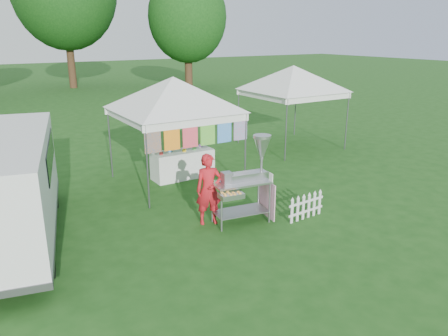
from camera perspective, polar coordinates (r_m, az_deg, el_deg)
ground at (r=9.86m, az=2.74°, el=-7.51°), size 120.00×120.00×0.00m
canopy_main at (r=12.04m, az=-6.68°, el=11.72°), size 4.24×4.24×3.45m
canopy_right at (r=16.32m, az=9.09°, el=13.07°), size 4.24×4.24×3.45m
tree_right at (r=33.03m, az=-4.81°, el=19.06°), size 5.60×5.60×8.42m
donut_cart at (r=9.69m, az=3.39°, el=-0.61°), size 1.52×0.94×1.97m
vendor at (r=9.68m, az=-2.00°, el=-2.82°), size 0.67×0.54×1.61m
picket_fence at (r=10.27m, az=10.67°, el=-5.02°), size 1.08×0.10×0.56m
display_table at (r=12.96m, az=-5.41°, el=0.50°), size 1.80×0.70×0.82m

